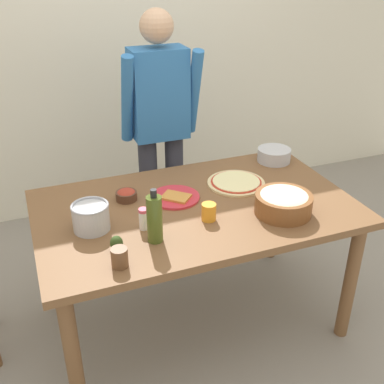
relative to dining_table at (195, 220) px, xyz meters
The scene contains 15 objects.
ground 0.67m from the dining_table, ahead, with size 8.00×8.00×0.00m, color gray.
wall_back 1.72m from the dining_table, 90.00° to the left, with size 5.60×0.10×2.60m, color silver.
dining_table is the anchor object (origin of this frame).
person_cook 0.81m from the dining_table, 85.63° to the left, with size 0.49×0.25×1.62m.
pizza_raw_on_board 0.34m from the dining_table, 25.12° to the left, with size 0.32×0.32×0.02m.
plate_with_slice 0.16m from the dining_table, 125.61° to the left, with size 0.26×0.26×0.02m.
popcorn_bowl 0.46m from the dining_table, 31.49° to the right, with size 0.28×0.28×0.11m.
mixing_bowl_steel 0.74m from the dining_table, 27.54° to the left, with size 0.20×0.20×0.08m.
small_sauce_bowl 0.38m from the dining_table, 149.82° to the left, with size 0.11×0.11×0.06m.
olive_oil_bottle 0.42m from the dining_table, 140.57° to the right, with size 0.07×0.07×0.26m.
steel_pot 0.56m from the dining_table, behind, with size 0.17×0.17×0.13m.
cup_orange 0.21m from the dining_table, 87.62° to the right, with size 0.07×0.07×0.09m, color orange.
cup_small_brown 0.61m from the dining_table, 142.70° to the right, with size 0.07×0.07×0.09m, color brown.
salt_shaker 0.36m from the dining_table, 158.25° to the right, with size 0.04×0.04×0.11m.
avocado 0.54m from the dining_table, 151.98° to the right, with size 0.06×0.06×0.07m, color #2D4219.
Camera 1 is at (-0.76, -1.93, 1.93)m, focal length 43.90 mm.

